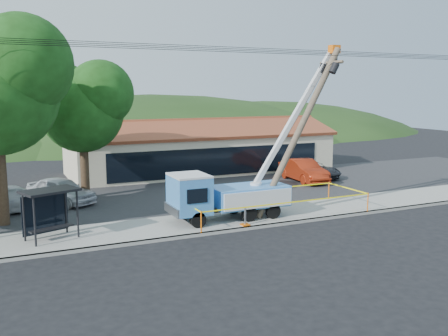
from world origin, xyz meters
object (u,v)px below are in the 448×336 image
bus_shelter (49,202)px  car_red (303,182)px  car_white (16,214)px  utility_truck (227,193)px  leaning_pole (303,123)px  car_silver (62,205)px  car_dark (312,179)px

bus_shelter → car_red: (19.30, 7.70, -1.88)m
car_red → car_white: size_ratio=0.98×
bus_shelter → car_white: size_ratio=0.54×
car_white → utility_truck: bearing=-137.4°
utility_truck → leaning_pole: utility_truck is taller
leaning_pole → car_silver: 15.55m
car_red → car_dark: (1.48, 0.95, 0.00)m
car_white → leaning_pole: bearing=-130.5°
leaning_pole → bus_shelter: size_ratio=3.31×
car_silver → car_red: size_ratio=0.93×
car_silver → car_white: bearing=168.9°
utility_truck → car_dark: bearing=37.2°
car_silver → car_white: 2.92m
utility_truck → car_dark: 14.82m
bus_shelter → car_silver: bus_shelter is taller
car_dark → car_white: bearing=163.0°
car_silver → bus_shelter: bearing=-134.7°
car_red → car_dark: bearing=36.8°
car_white → car_dark: bearing=-98.6°
leaning_pole → car_silver: leaning_pole is taller
utility_truck → car_silver: (-7.62, 7.87, -1.60)m
utility_truck → car_red: utility_truck is taller
car_silver → car_red: 17.87m
bus_shelter → leaning_pole: bearing=-23.1°
car_white → car_dark: (22.03, 2.18, 0.00)m
leaning_pole → car_silver: (-12.00, 8.40, -5.22)m
car_dark → leaning_pole: bearing=-150.6°
car_red → leaning_pole: bearing=-120.6°
utility_truck → leaning_pole: size_ratio=1.08×
utility_truck → bus_shelter: size_ratio=3.57×
utility_truck → car_dark: utility_truck is taller
car_red → car_dark: 1.76m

